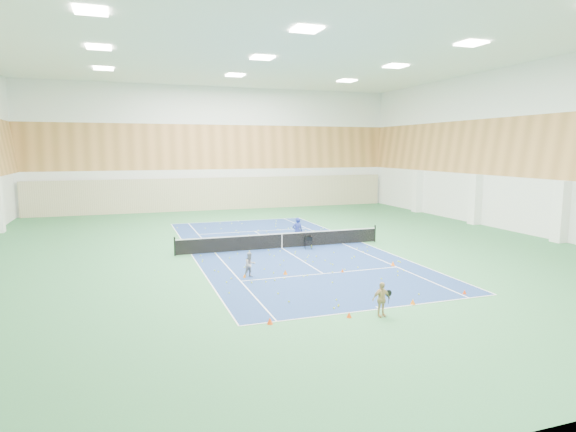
{
  "coord_description": "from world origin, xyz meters",
  "views": [
    {
      "loc": [
        -9.04,
        -27.36,
        6.04
      ],
      "look_at": [
        0.34,
        -0.15,
        2.0
      ],
      "focal_mm": 30.0,
      "sensor_mm": 36.0,
      "label": 1
    }
  ],
  "objects_px": {
    "tennis_net": "(282,239)",
    "ball_cart": "(308,243)",
    "child_apron": "(381,299)",
    "coach": "(297,231)",
    "child_court": "(250,265)"
  },
  "relations": [
    {
      "from": "tennis_net",
      "to": "child_apron",
      "type": "distance_m",
      "value": 12.59
    },
    {
      "from": "tennis_net",
      "to": "child_apron",
      "type": "bearing_deg",
      "value": -91.69
    },
    {
      "from": "ball_cart",
      "to": "tennis_net",
      "type": "bearing_deg",
      "value": 165.68
    },
    {
      "from": "coach",
      "to": "ball_cart",
      "type": "bearing_deg",
      "value": 113.01
    },
    {
      "from": "coach",
      "to": "ball_cart",
      "type": "height_order",
      "value": "coach"
    },
    {
      "from": "ball_cart",
      "to": "child_apron",
      "type": "bearing_deg",
      "value": -85.77
    },
    {
      "from": "tennis_net",
      "to": "ball_cart",
      "type": "height_order",
      "value": "tennis_net"
    },
    {
      "from": "tennis_net",
      "to": "ball_cart",
      "type": "relative_size",
      "value": 15.82
    },
    {
      "from": "child_apron",
      "to": "coach",
      "type": "bearing_deg",
      "value": 78.91
    },
    {
      "from": "coach",
      "to": "child_apron",
      "type": "bearing_deg",
      "value": 97.62
    },
    {
      "from": "coach",
      "to": "child_court",
      "type": "bearing_deg",
      "value": 68.02
    },
    {
      "from": "tennis_net",
      "to": "child_apron",
      "type": "xyz_separation_m",
      "value": [
        -0.37,
        -12.59,
        0.09
      ]
    },
    {
      "from": "child_apron",
      "to": "ball_cart",
      "type": "distance_m",
      "value": 11.99
    },
    {
      "from": "coach",
      "to": "ball_cart",
      "type": "xyz_separation_m",
      "value": [
        0.2,
        -1.33,
        -0.48
      ]
    },
    {
      "from": "ball_cart",
      "to": "coach",
      "type": "bearing_deg",
      "value": 111.33
    }
  ]
}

